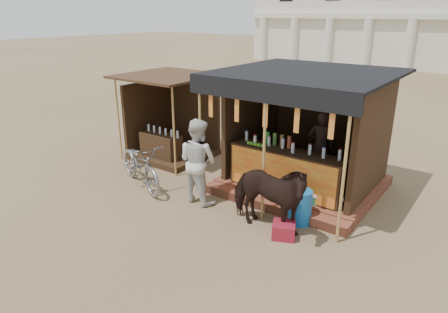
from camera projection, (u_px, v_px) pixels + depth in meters
ground at (174, 234)px, 7.59m from camera, size 120.00×120.00×0.00m
main_stall at (304, 148)px, 9.22m from camera, size 3.60×3.61×2.78m
secondary_stall at (169, 127)px, 11.52m from camera, size 2.40×2.40×2.38m
cow at (267, 196)px, 7.47m from camera, size 1.72×0.79×1.45m
motorbike at (140, 164)px, 9.51m from camera, size 2.25×1.45×1.12m
bystander at (198, 161)px, 8.62m from camera, size 0.96×0.77×1.88m
blue_barrel at (300, 207)px, 7.88m from camera, size 0.49×0.49×0.70m
red_crate at (284, 230)px, 7.45m from camera, size 0.55×0.55×0.29m
cooler at (326, 202)px, 8.33m from camera, size 0.76×0.65×0.46m
background_building at (426, 12)px, 30.02m from camera, size 26.00×7.45×8.18m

